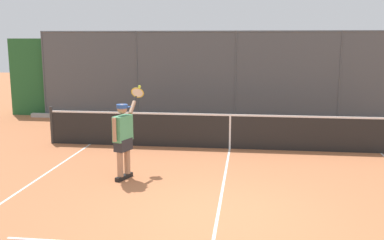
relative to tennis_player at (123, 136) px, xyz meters
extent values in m
plane|color=#B76B42|center=(-2.14, 1.71, -0.95)|extent=(60.00, 60.00, 0.00)
cube|color=white|center=(-2.14, 0.05, -0.95)|extent=(0.05, 5.98, 0.01)
cylinder|color=#474C51|center=(-5.79, -7.17, 0.68)|extent=(0.07, 0.07, 3.26)
cylinder|color=#474C51|center=(-2.14, -7.17, 0.68)|extent=(0.07, 0.07, 3.26)
cylinder|color=#474C51|center=(1.51, -7.17, 0.68)|extent=(0.07, 0.07, 3.26)
cylinder|color=#474C51|center=(5.15, -7.17, 0.68)|extent=(0.07, 0.07, 3.26)
cylinder|color=#474C51|center=(-2.14, -7.17, 2.27)|extent=(14.59, 0.05, 0.05)
cube|color=#474C51|center=(-2.14, -7.17, 0.68)|extent=(14.59, 0.02, 3.26)
cube|color=#235B2D|center=(-2.14, -7.82, 0.54)|extent=(17.59, 0.90, 2.98)
cube|color=#ADADA8|center=(-2.14, -6.99, -0.87)|extent=(15.59, 0.18, 0.15)
cylinder|color=#2D2D2D|center=(2.97, -2.94, -0.41)|extent=(0.09, 0.09, 1.07)
cube|color=black|center=(-2.14, -2.94, -0.49)|extent=(10.13, 0.02, 0.91)
cube|color=white|center=(-2.14, -2.94, -0.01)|extent=(10.13, 0.04, 0.05)
cube|color=white|center=(-2.14, -2.94, -0.49)|extent=(0.05, 0.04, 0.91)
cube|color=black|center=(0.05, 0.14, -0.90)|extent=(0.19, 0.28, 0.09)
cylinder|color=#A87A5B|center=(0.05, 0.14, -0.48)|extent=(0.13, 0.13, 0.75)
cube|color=black|center=(-0.04, -0.10, -0.90)|extent=(0.19, 0.28, 0.09)
cylinder|color=#A87A5B|center=(-0.04, -0.10, -0.48)|extent=(0.13, 0.13, 0.75)
cube|color=#28282D|center=(0.00, 0.02, -0.19)|extent=(0.34, 0.45, 0.26)
cube|color=#4C9E6B|center=(0.00, 0.02, 0.16)|extent=(0.36, 0.51, 0.54)
cylinder|color=#A87A5B|center=(0.10, 0.29, 0.18)|extent=(0.08, 0.08, 0.50)
cylinder|color=#A87A5B|center=(-0.10, -0.41, 0.54)|extent=(0.10, 0.37, 0.28)
sphere|color=#A87A5B|center=(0.00, 0.02, 0.58)|extent=(0.21, 0.21, 0.21)
cylinder|color=#284C93|center=(0.00, 0.02, 0.63)|extent=(0.31, 0.31, 0.08)
cube|color=#284C93|center=(-0.04, -0.09, 0.60)|extent=(0.23, 0.24, 0.02)
cylinder|color=black|center=(-0.11, -0.64, 0.70)|extent=(0.04, 0.17, 0.13)
torus|color=gold|center=(-0.12, -0.83, 0.82)|extent=(0.30, 0.19, 0.26)
cylinder|color=silver|center=(-0.12, -0.83, 0.82)|extent=(0.25, 0.15, 0.21)
sphere|color=#CCDB33|center=(-0.12, -1.01, 0.94)|extent=(0.07, 0.07, 0.07)
camera|label=1|loc=(-2.61, 8.91, 2.02)|focal=41.46mm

